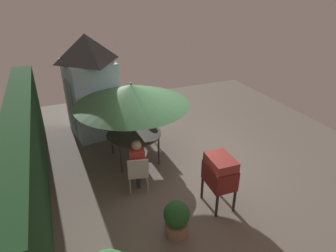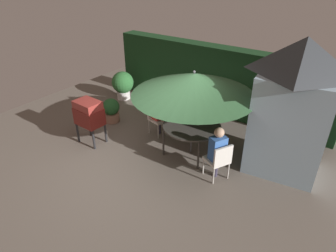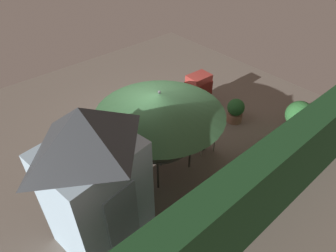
# 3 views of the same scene
# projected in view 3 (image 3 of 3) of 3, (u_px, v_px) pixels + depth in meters

# --- Properties ---
(ground_plane) EXTENTS (11.00, 11.00, 0.00)m
(ground_plane) POSITION_uv_depth(u_px,v_px,m) (156.00, 135.00, 8.38)
(ground_plane) COLOR #6B6056
(hedge_backdrop) EXTENTS (7.22, 0.54, 2.09)m
(hedge_backdrop) POSITION_uv_depth(u_px,v_px,m) (271.00, 182.00, 5.67)
(hedge_backdrop) COLOR #193D1E
(hedge_backdrop) RESTS_ON ground
(garden_shed) EXTENTS (1.79, 1.58, 3.05)m
(garden_shed) POSITION_uv_depth(u_px,v_px,m) (94.00, 180.00, 5.03)
(garden_shed) COLOR #9EBCD1
(garden_shed) RESTS_ON ground
(patio_table) EXTENTS (1.43, 1.43, 0.78)m
(patio_table) POSITION_uv_depth(u_px,v_px,m) (160.00, 143.00, 7.01)
(patio_table) COLOR #47423D
(patio_table) RESTS_ON ground
(patio_umbrella) EXTENTS (2.88, 2.88, 2.17)m
(patio_umbrella) POSITION_uv_depth(u_px,v_px,m) (160.00, 103.00, 6.31)
(patio_umbrella) COLOR #4C4C51
(patio_umbrella) RESTS_ON ground
(bbq_grill) EXTENTS (0.72, 0.53, 1.20)m
(bbq_grill) POSITION_uv_depth(u_px,v_px,m) (198.00, 86.00, 8.86)
(bbq_grill) COLOR maroon
(bbq_grill) RESTS_ON ground
(chair_near_shed) EXTENTS (0.56, 0.55, 0.90)m
(chair_near_shed) POSITION_uv_depth(u_px,v_px,m) (207.00, 133.00, 7.64)
(chair_near_shed) COLOR silver
(chair_near_shed) RESTS_ON ground
(chair_far_side) EXTENTS (0.62, 0.62, 0.90)m
(chair_far_side) POSITION_uv_depth(u_px,v_px,m) (112.00, 158.00, 6.93)
(chair_far_side) COLOR silver
(chair_far_side) RESTS_ON ground
(potted_plant_by_shed) EXTENTS (0.75, 0.75, 0.98)m
(potted_plant_by_shed) POSITION_uv_depth(u_px,v_px,m) (299.00, 116.00, 8.16)
(potted_plant_by_shed) COLOR silver
(potted_plant_by_shed) RESTS_ON ground
(potted_plant_by_grill) EXTENTS (0.50, 0.50, 0.73)m
(potted_plant_by_grill) POSITION_uv_depth(u_px,v_px,m) (235.00, 110.00, 8.68)
(potted_plant_by_grill) COLOR #936651
(potted_plant_by_grill) RESTS_ON ground
(person_in_red) EXTENTS (0.31, 0.39, 1.26)m
(person_in_red) POSITION_uv_depth(u_px,v_px,m) (205.00, 126.00, 7.45)
(person_in_red) COLOR #CC3D33
(person_in_red) RESTS_ON ground
(person_in_blue) EXTENTS (0.37, 0.41, 1.26)m
(person_in_blue) POSITION_uv_depth(u_px,v_px,m) (114.00, 149.00, 6.78)
(person_in_blue) COLOR #3866B2
(person_in_blue) RESTS_ON ground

